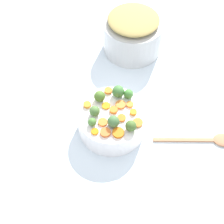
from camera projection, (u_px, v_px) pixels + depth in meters
name	position (u px, v px, depth m)	size (l,w,h in m)	color
tabletop	(106.00, 134.00, 1.23)	(2.40, 2.40, 0.02)	white
serving_bowl_carrots	(112.00, 121.00, 1.20)	(0.24, 0.24, 0.09)	white
metal_pot	(133.00, 36.00, 1.42)	(0.25, 0.25, 0.14)	beige
stuffing_mound	(134.00, 19.00, 1.35)	(0.21, 0.21, 0.03)	tan
carrot_slice_0	(114.00, 110.00, 1.16)	(0.03, 0.03, 0.01)	orange
carrot_slice_1	(118.00, 133.00, 1.11)	(0.04, 0.04, 0.01)	orange
carrot_slice_2	(122.00, 118.00, 1.15)	(0.03, 0.03, 0.01)	orange
carrot_slice_3	(138.00, 123.00, 1.14)	(0.04, 0.04, 0.01)	orange
carrot_slice_4	(130.00, 105.00, 1.18)	(0.03, 0.03, 0.01)	orange
carrot_slice_5	(105.00, 132.00, 1.11)	(0.04, 0.04, 0.01)	orange
carrot_slice_6	(95.00, 132.00, 1.12)	(0.03, 0.03, 0.01)	orange
carrot_slice_7	(105.00, 106.00, 1.18)	(0.03, 0.03, 0.01)	orange
carrot_slice_8	(121.00, 105.00, 1.18)	(0.04, 0.04, 0.01)	orange
carrot_slice_9	(103.00, 122.00, 1.14)	(0.03, 0.03, 0.01)	orange
carrot_slice_10	(87.00, 105.00, 1.18)	(0.03, 0.03, 0.01)	orange
carrot_slice_11	(108.00, 91.00, 1.21)	(0.03, 0.03, 0.01)	orange
carrot_slice_12	(133.00, 112.00, 1.16)	(0.02, 0.02, 0.01)	orange
brussels_sprout_0	(100.00, 96.00, 1.18)	(0.04, 0.04, 0.04)	#51772C
brussels_sprout_1	(113.00, 122.00, 1.12)	(0.04, 0.04, 0.04)	#48723E
brussels_sprout_2	(131.00, 126.00, 1.11)	(0.04, 0.04, 0.04)	#496B2C
brussels_sprout_3	(128.00, 94.00, 1.19)	(0.03, 0.03, 0.03)	#468739
brussels_sprout_4	(95.00, 111.00, 1.15)	(0.04, 0.04, 0.04)	#517839
brussels_sprout_5	(92.00, 122.00, 1.13)	(0.03, 0.03, 0.03)	#4F8136
brussels_sprout_6	(118.00, 91.00, 1.19)	(0.04, 0.04, 0.04)	#457D3B
wooden_spoon	(211.00, 140.00, 1.20)	(0.29, 0.06, 0.01)	tan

